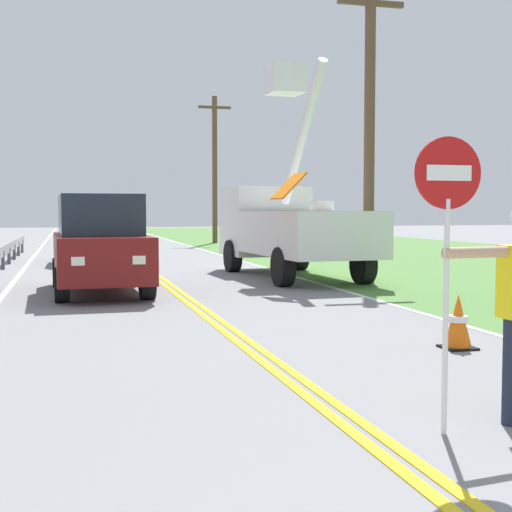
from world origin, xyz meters
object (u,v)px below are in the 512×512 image
Objects in this scene: oncoming_suv_second at (90,231)px; utility_pole_near at (369,123)px; stop_sign_paddle at (447,217)px; oncoming_suv_nearest at (99,244)px; traffic_cone_lead at (458,323)px; utility_pole_mid at (215,167)px; utility_bucket_truck at (287,224)px.

utility_pole_near is at bearing -49.06° from oncoming_suv_second.
stop_sign_paddle is 0.50× the size of oncoming_suv_nearest.
utility_pole_mid is at bearing 84.47° from traffic_cone_lead.
stop_sign_paddle is 3.95m from traffic_cone_lead.
utility_bucket_truck reaches higher than traffic_cone_lead.
oncoming_suv_nearest reaches higher than traffic_cone_lead.
utility_bucket_truck is 0.90× the size of utility_pole_near.
traffic_cone_lead is (1.95, 3.15, -1.37)m from stop_sign_paddle.
oncoming_suv_nearest is 1.01× the size of oncoming_suv_second.
utility_pole_mid is (4.94, 34.09, 2.49)m from stop_sign_paddle.
traffic_cone_lead is at bearing -94.91° from utility_bucket_truck.
utility_bucket_truck is 3.41m from utility_pole_near.
utility_bucket_truck reaches higher than stop_sign_paddle.
oncoming_suv_nearest is at bearing -107.04° from utility_pole_mid.
stop_sign_paddle reaches higher than traffic_cone_lead.
utility_pole_near reaches higher than oncoming_suv_nearest.
traffic_cone_lead is (-0.90, -10.43, -1.09)m from utility_bucket_truck.
stop_sign_paddle is 13.58m from utility_pole_near.
utility_pole_mid is at bearing 72.96° from oncoming_suv_nearest.
oncoming_suv_second is at bearing 130.94° from utility_pole_near.
oncoming_suv_second is 15.67m from utility_pole_mid.
oncoming_suv_second is (-2.16, 20.48, -0.65)m from stop_sign_paddle.
utility_pole_near is at bearing -29.22° from utility_bucket_truck.
utility_pole_near is at bearing 14.53° from oncoming_suv_nearest.
traffic_cone_lead is (-2.99, -30.95, -3.86)m from utility_pole_mid.
oncoming_suv_second is (0.06, 9.78, 0.00)m from oncoming_suv_nearest.
utility_pole_near is at bearing 73.33° from traffic_cone_lead.
traffic_cone_lead is (-2.80, -9.36, -3.70)m from utility_pole_near.
oncoming_suv_second is 0.58× the size of utility_pole_mid.
oncoming_suv_nearest is 7.80m from utility_pole_near.
oncoming_suv_nearest is 6.66× the size of traffic_cone_lead.
utility_pole_mid is (7.11, 13.61, 3.14)m from oncoming_suv_second.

